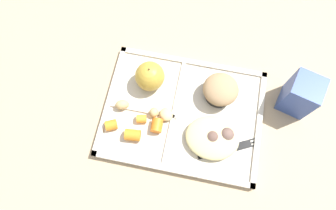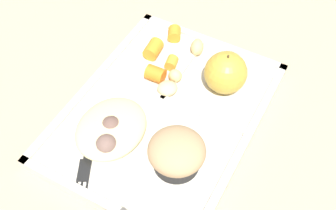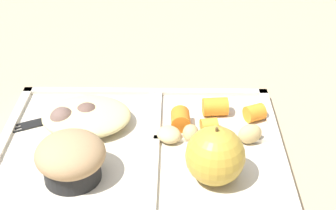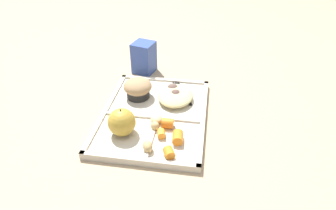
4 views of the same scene
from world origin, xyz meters
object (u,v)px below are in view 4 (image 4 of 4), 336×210
object	(u,v)px
plastic_fork	(181,91)
milk_carton	(144,58)
lunch_tray	(154,115)
bran_muffin	(138,88)
green_apple	(122,122)

from	to	relation	value
plastic_fork	milk_carton	world-z (taller)	milk_carton
lunch_tray	plastic_fork	xyz separation A→B (m)	(0.13, -0.06, 0.01)
bran_muffin	milk_carton	size ratio (longest dim) A/B	0.78
milk_carton	green_apple	bearing A→B (deg)	-161.26
plastic_fork	bran_muffin	bearing A→B (deg)	111.79
lunch_tray	milk_carton	world-z (taller)	milk_carton
lunch_tray	plastic_fork	bearing A→B (deg)	-26.02
green_apple	bran_muffin	distance (m)	0.18
lunch_tray	plastic_fork	distance (m)	0.15
bran_muffin	plastic_fork	world-z (taller)	bran_muffin
bran_muffin	milk_carton	distance (m)	0.19
green_apple	milk_carton	world-z (taller)	milk_carton
plastic_fork	milk_carton	size ratio (longest dim) A/B	1.27
bran_muffin	milk_carton	world-z (taller)	milk_carton
lunch_tray	bran_muffin	xyz separation A→B (m)	(0.08, 0.06, 0.04)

